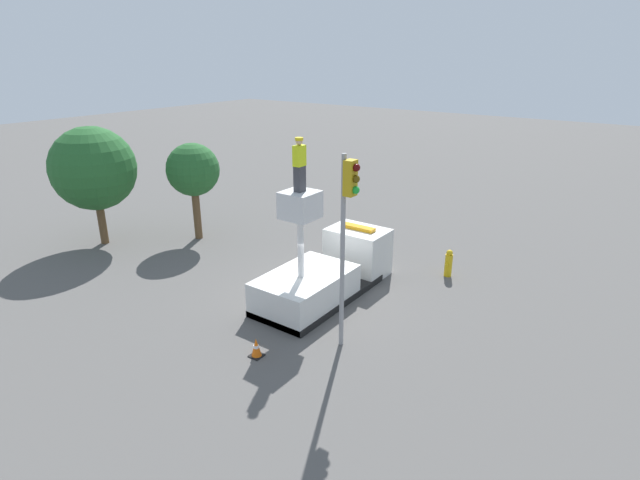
# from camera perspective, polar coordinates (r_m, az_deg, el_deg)

# --- Properties ---
(ground_plane) EXTENTS (120.00, 120.00, 0.00)m
(ground_plane) POSITION_cam_1_polar(r_m,az_deg,el_deg) (18.65, -0.08, -6.56)
(ground_plane) COLOR #565451
(bucket_truck) EXTENTS (6.19, 2.39, 4.29)m
(bucket_truck) POSITION_cam_1_polar(r_m,az_deg,el_deg) (18.61, 0.71, -3.76)
(bucket_truck) COLOR black
(bucket_truck) RESTS_ON ground
(worker) EXTENTS (0.40, 0.26, 1.75)m
(worker) POSITION_cam_1_polar(r_m,az_deg,el_deg) (16.07, -2.36, 8.58)
(worker) COLOR #38383D
(worker) RESTS_ON bucket_truck
(traffic_light_pole) EXTENTS (0.34, 0.57, 5.97)m
(traffic_light_pole) POSITION_cam_1_polar(r_m,az_deg,el_deg) (14.06, 3.11, 2.69)
(traffic_light_pole) COLOR gray
(traffic_light_pole) RESTS_ON ground
(fire_hydrant) EXTENTS (0.54, 0.30, 1.14)m
(fire_hydrant) POSITION_cam_1_polar(r_m,az_deg,el_deg) (20.78, 14.48, -2.59)
(fire_hydrant) COLOR gold
(fire_hydrant) RESTS_ON ground
(traffic_cone_rear) EXTENTS (0.39, 0.39, 0.61)m
(traffic_cone_rear) POSITION_cam_1_polar(r_m,az_deg,el_deg) (15.31, -7.30, -12.13)
(traffic_cone_rear) COLOR black
(traffic_cone_rear) RESTS_ON ground
(tree_left_bg) EXTENTS (2.47, 2.47, 4.64)m
(tree_left_bg) POSITION_cam_1_polar(r_m,az_deg,el_deg) (24.23, -14.31, 7.70)
(tree_left_bg) COLOR brown
(tree_left_bg) RESTS_ON ground
(tree_right_bg) EXTENTS (3.78, 3.78, 5.50)m
(tree_right_bg) POSITION_cam_1_polar(r_m,az_deg,el_deg) (24.96, -24.48, 7.42)
(tree_right_bg) COLOR brown
(tree_right_bg) RESTS_ON ground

